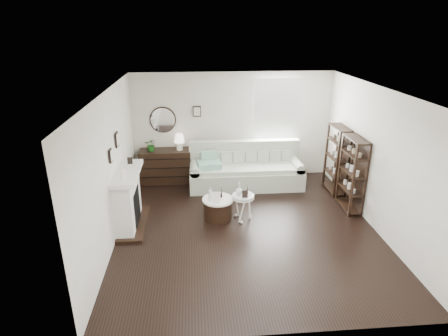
{
  "coord_description": "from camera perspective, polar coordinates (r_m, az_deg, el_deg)",
  "views": [
    {
      "loc": [
        -0.98,
        -6.44,
        3.8
      ],
      "look_at": [
        -0.39,
        0.8,
        0.97
      ],
      "focal_mm": 30.0,
      "sensor_mm": 36.0,
      "label": 1
    }
  ],
  "objects": [
    {
      "name": "table_lamp",
      "position": [
        9.33,
        -6.82,
        3.98
      ],
      "size": [
        0.29,
        0.29,
        0.41
      ],
      "primitive_type": null,
      "rotation": [
        0.0,
        0.0,
        0.13
      ],
      "color": "white",
      "rests_on": "dresser"
    },
    {
      "name": "potted_plant",
      "position": [
        9.35,
        -11.02,
        3.49
      ],
      "size": [
        0.33,
        0.3,
        0.33
      ],
      "primitive_type": "imported",
      "rotation": [
        0.0,
        0.0,
        -0.17
      ],
      "color": "#1C5819",
      "rests_on": "dresser"
    },
    {
      "name": "pedestal_table",
      "position": [
        7.6,
        2.91,
        -4.46
      ],
      "size": [
        0.46,
        0.46,
        0.55
      ],
      "rotation": [
        0.0,
        0.0,
        -0.24
      ],
      "color": "white",
      "rests_on": "ground"
    },
    {
      "name": "card_frame_ped",
      "position": [
        7.44,
        3.2,
        -4.0
      ],
      "size": [
        0.11,
        0.05,
        0.15
      ],
      "primitive_type": "cube",
      "rotation": [
        -0.21,
        0.0,
        0.0
      ],
      "color": "black",
      "rests_on": "pedestal_table"
    },
    {
      "name": "dresser",
      "position": [
        9.56,
        -8.86,
        0.31
      ],
      "size": [
        1.26,
        0.54,
        0.84
      ],
      "color": "black",
      "rests_on": "ground"
    },
    {
      "name": "shelf_unit_far",
      "position": [
        9.15,
        16.79,
        1.22
      ],
      "size": [
        0.3,
        0.8,
        1.6
      ],
      "color": "black",
      "rests_on": "ground"
    },
    {
      "name": "sofa",
      "position": [
        9.28,
        3.28,
        -0.56
      ],
      "size": [
        2.76,
        0.95,
        1.07
      ],
      "color": "#A7AF9C",
      "rests_on": "ground"
    },
    {
      "name": "quilt",
      "position": [
        8.97,
        -2.27,
        0.52
      ],
      "size": [
        0.6,
        0.51,
        0.14
      ],
      "primitive_type": "cube",
      "rotation": [
        0.0,
        0.0,
        0.12
      ],
      "color": "#217C54",
      "rests_on": "sofa"
    },
    {
      "name": "flask_ped",
      "position": [
        7.53,
        2.32,
        -3.18
      ],
      "size": [
        0.14,
        0.14,
        0.27
      ],
      "primitive_type": null,
      "color": "silver",
      "rests_on": "pedestal_table"
    },
    {
      "name": "shelf_unit_near",
      "position": [
        8.38,
        18.93,
        -0.89
      ],
      "size": [
        0.3,
        0.8,
        1.6
      ],
      "color": "black",
      "rests_on": "ground"
    },
    {
      "name": "fireplace",
      "position": [
        7.6,
        -14.4,
        -4.83
      ],
      "size": [
        0.5,
        1.4,
        1.84
      ],
      "color": "white",
      "rests_on": "ground"
    },
    {
      "name": "eiffel_ped",
      "position": [
        7.58,
        3.57,
        -3.42
      ],
      "size": [
        0.11,
        0.11,
        0.17
      ],
      "primitive_type": null,
      "rotation": [
        0.0,
        0.0,
        0.06
      ],
      "color": "black",
      "rests_on": "pedestal_table"
    },
    {
      "name": "card_frame_drum",
      "position": [
        7.45,
        -1.19,
        -4.51
      ],
      "size": [
        0.17,
        0.07,
        0.22
      ],
      "primitive_type": "cube",
      "rotation": [
        -0.21,
        0.0,
        -0.05
      ],
      "color": "white",
      "rests_on": "drum_table"
    },
    {
      "name": "eiffel_drum",
      "position": [
        7.65,
        -0.42,
        -3.89
      ],
      "size": [
        0.14,
        0.14,
        0.2
      ],
      "primitive_type": null,
      "rotation": [
        0.0,
        0.0,
        0.28
      ],
      "color": "black",
      "rests_on": "drum_table"
    },
    {
      "name": "suitcase",
      "position": [
        9.57,
        10.85,
        -1.34
      ],
      "size": [
        0.57,
        0.33,
        0.36
      ],
      "primitive_type": "cube",
      "rotation": [
        0.0,
        0.0,
        -0.3
      ],
      "color": "brown",
      "rests_on": "ground"
    },
    {
      "name": "drum_table",
      "position": [
        7.75,
        -0.91,
        -6.18
      ],
      "size": [
        0.64,
        0.64,
        0.45
      ],
      "rotation": [
        0.0,
        0.0,
        -0.39
      ],
      "color": "black",
      "rests_on": "ground"
    },
    {
      "name": "room",
      "position": [
        9.56,
        5.8,
        7.84
      ],
      "size": [
        5.5,
        5.5,
        5.5
      ],
      "color": "black",
      "rests_on": "ground"
    },
    {
      "name": "bottle_drum",
      "position": [
        7.51,
        -2.12,
        -4.01
      ],
      "size": [
        0.07,
        0.07,
        0.29
      ],
      "primitive_type": "cylinder",
      "color": "silver",
      "rests_on": "drum_table"
    }
  ]
}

